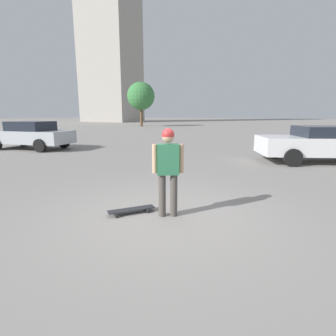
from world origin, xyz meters
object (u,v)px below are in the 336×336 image
(person, at_px, (168,164))
(skateboard, at_px, (131,210))
(car_parked_near, at_px, (323,143))
(car_parked_far, at_px, (30,135))

(person, distance_m, skateboard, 1.14)
(car_parked_near, bearing_deg, car_parked_far, -13.11)
(skateboard, relative_size, car_parked_far, 0.17)
(car_parked_near, height_order, car_parked_far, car_parked_far)
(car_parked_near, xyz_separation_m, car_parked_far, (3.17, -13.54, 0.02))
(skateboard, height_order, car_parked_near, car_parked_near)
(person, relative_size, car_parked_far, 0.34)
(car_parked_far, bearing_deg, car_parked_near, 179.85)
(person, relative_size, car_parked_near, 0.32)
(person, height_order, car_parked_far, person)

